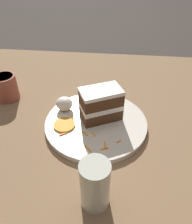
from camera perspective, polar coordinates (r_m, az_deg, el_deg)
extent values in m
plane|color=#38332D|center=(0.64, -2.78, -8.55)|extent=(6.00, 6.00, 0.00)
cube|color=#846647|center=(0.63, -2.82, -7.68)|extent=(1.04, 1.16, 0.03)
cylinder|color=silver|center=(0.66, 0.00, -2.89)|extent=(0.30, 0.30, 0.02)
cube|color=#4C2D19|center=(0.65, 1.24, -0.16)|extent=(0.13, 0.11, 0.04)
cube|color=white|center=(0.64, 1.27, 1.65)|extent=(0.13, 0.11, 0.02)
cube|color=#4C2D19|center=(0.62, 1.31, 3.55)|extent=(0.13, 0.11, 0.04)
cube|color=white|center=(0.61, 1.34, 5.35)|extent=(0.13, 0.11, 0.01)
ellipsoid|color=white|center=(0.69, -8.24, 2.16)|extent=(0.05, 0.05, 0.04)
cylinder|color=orange|center=(0.64, -8.26, -3.32)|extent=(0.06, 0.06, 0.01)
cube|color=orange|center=(0.74, 0.23, 3.74)|extent=(0.00, 0.01, 0.00)
cube|color=orange|center=(0.57, 2.27, -9.59)|extent=(0.02, 0.01, 0.00)
cube|color=orange|center=(0.59, 5.96, -7.68)|extent=(0.01, 0.01, 0.00)
cube|color=orange|center=(0.61, -2.73, -5.56)|extent=(0.02, 0.02, 0.00)
cube|color=orange|center=(0.57, -2.10, -9.54)|extent=(0.02, 0.02, 0.00)
cube|color=orange|center=(0.58, 2.34, -8.60)|extent=(0.01, 0.03, 0.00)
cube|color=orange|center=(0.60, -0.74, -6.01)|extent=(0.01, 0.02, 0.00)
cube|color=orange|center=(0.61, -8.56, -5.69)|extent=(0.02, 0.02, 0.00)
cube|color=orange|center=(0.67, -6.20, -1.35)|extent=(0.01, 0.02, 0.00)
cylinder|color=beige|center=(0.46, -0.27, -18.52)|extent=(0.06, 0.06, 0.12)
cylinder|color=silver|center=(0.49, -0.26, -20.99)|extent=(0.05, 0.05, 0.04)
cylinder|color=#994C3D|center=(0.81, -22.48, 5.95)|extent=(0.08, 0.08, 0.09)
cylinder|color=#382314|center=(0.79, -23.13, 8.19)|extent=(0.07, 0.07, 0.01)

